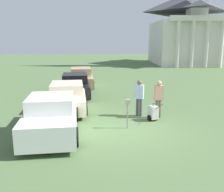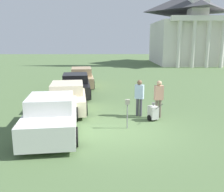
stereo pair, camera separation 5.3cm
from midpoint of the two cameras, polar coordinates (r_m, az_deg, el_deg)
The scene contains 10 objects.
ground_plane at distance 10.54m, azimuth 3.65°, elevation -7.93°, with size 120.00×120.00×0.00m, color #4C663D.
parked_car_white at distance 10.27m, azimuth -13.46°, elevation -4.46°, with size 2.48×4.81×1.59m.
parked_car_cream at distance 13.95m, azimuth -10.01°, elevation -0.10°, with size 2.50×5.16×1.45m.
parked_car_black at distance 17.18m, azimuth -8.24°, elevation 2.41°, with size 2.37×4.79×1.50m.
parked_car_tan at distance 20.81m, azimuth -6.91°, elevation 4.21°, with size 2.40×5.33×1.52m.
parking_meter at distance 10.56m, azimuth 3.68°, elevation -2.79°, with size 0.18×0.09×1.27m.
person_worker at distance 12.36m, azimuth 6.38°, elevation 0.13°, with size 0.47×0.37×1.81m.
person_supervisor at distance 12.21m, azimuth 10.74°, elevation -0.12°, with size 0.45×0.28×1.82m.
equipment_cart at distance 11.89m, azimuth 9.52°, elevation -3.71°, with size 0.59×0.98×1.00m.
church at distance 42.98m, azimuth 16.99°, elevation 15.24°, with size 10.17×13.36×23.69m.
Camera 2 is at (-0.74, -9.84, 3.69)m, focal length 40.00 mm.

